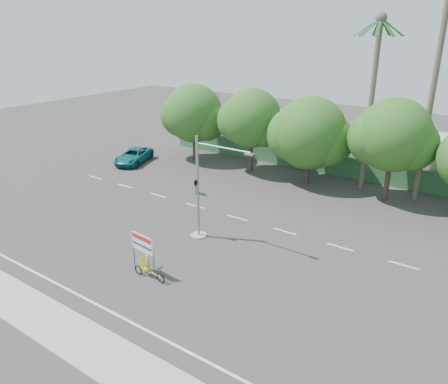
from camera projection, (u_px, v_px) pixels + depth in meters
The scene contains 14 objects.
ground at pixel (190, 272), 25.45m from camera, with size 120.00×120.00×0.00m, color #33302D.
sidewalk_near at pixel (85, 344), 19.69m from camera, with size 50.00×2.40×0.12m, color gray.
fence at pixel (333, 165), 41.52m from camera, with size 38.00×0.08×2.00m, color #336B3D.
building_left at pixel (265, 132), 49.95m from camera, with size 12.00×8.00×4.00m, color #BAAC93.
building_right at pixel (434, 160), 40.40m from camera, with size 14.00×8.00×3.60m, color #BAAC93.
tree_far_left at pixel (193, 115), 45.01m from camera, with size 7.14×6.00×7.96m.
tree_left at pixel (251, 120), 41.16m from camera, with size 6.66×5.60×8.07m.
tree_center at pixel (309, 135), 38.17m from camera, with size 7.62×6.40×7.85m.
tree_right at pixel (393, 138), 34.14m from camera, with size 6.90×5.80×8.36m.
palm_tall at pixel (437, 69), 32.31m from camera, with size 3.73×3.79×17.45m.
palm_short at pixel (373, 86), 35.30m from camera, with size 3.73×3.79×14.45m.
traffic_signal at pixel (201, 197), 28.62m from camera, with size 4.72×1.10×7.00m.
trike_billboard at pixel (146, 259), 24.81m from camera, with size 2.67×0.73×2.63m.
pickup_truck at pixel (134, 156), 45.34m from camera, with size 2.44×5.30×1.47m, color #0E5D63.
Camera 1 is at (14.26, -16.94, 13.54)m, focal length 35.00 mm.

